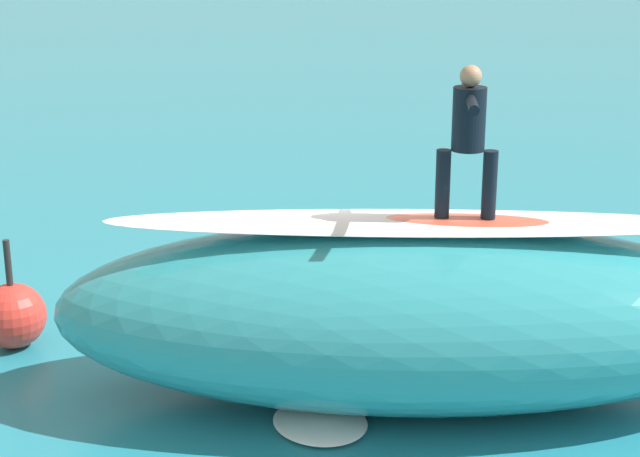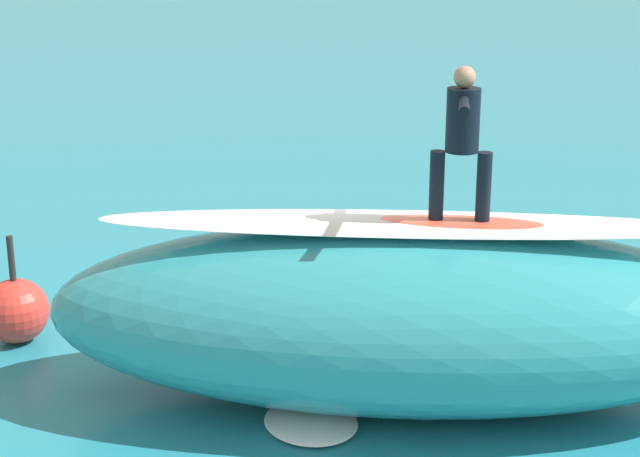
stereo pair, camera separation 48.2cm
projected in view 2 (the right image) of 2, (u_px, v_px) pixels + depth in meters
The scene contains 11 objects.
ground_plane at pixel (346, 331), 12.77m from camera, with size 120.00×120.00×0.00m, color teal.
wave_crest at pixel (405, 316), 10.68m from camera, with size 7.56×2.77×1.94m, color teal.
wave_foam_lip at pixel (407, 224), 10.38m from camera, with size 6.42×0.97×0.08m, color white.
surfboard_riding at pixel (459, 224), 10.35m from camera, with size 2.00×0.55×0.10m, color #E0563D.
surfer_riding at pixel (462, 132), 10.06m from camera, with size 0.62×1.41×1.56m.
surfboard_paddling at pixel (218, 288), 14.10m from camera, with size 2.16×0.49×0.07m, color silver.
surfer_paddling at pixel (218, 275), 14.17m from camera, with size 0.53×1.59×0.29m.
buoy_marker at pixel (16, 310), 12.34m from camera, with size 0.80×0.80×1.35m.
foam_patch_near at pixel (401, 365), 11.68m from camera, with size 0.89×0.58×0.10m, color white.
foam_patch_mid at pixel (286, 380), 11.26m from camera, with size 0.51×0.30×0.15m, color white.
foam_patch_far at pixel (311, 422), 10.38m from camera, with size 1.06×0.94×0.10m, color white.
Camera 2 is at (3.11, 11.40, 5.03)m, focal length 57.11 mm.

